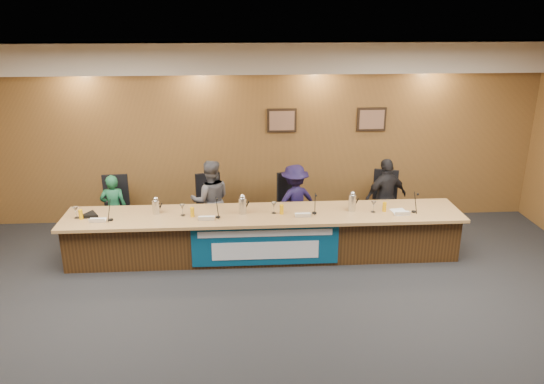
{
  "coord_description": "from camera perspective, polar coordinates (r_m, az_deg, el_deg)",
  "views": [
    {
      "loc": [
        -0.36,
        -5.2,
        3.78
      ],
      "look_at": [
        0.13,
        2.44,
        1.06
      ],
      "focal_mm": 35.0,
      "sensor_mm": 36.0,
      "label": 1
    }
  ],
  "objects": [
    {
      "name": "water_glass_b",
      "position": [
        8.13,
        -9.6,
        -1.93
      ],
      "size": [
        0.08,
        0.08,
        0.18
      ],
      "primitive_type": "cylinder",
      "color": "silver",
      "rests_on": "dais_top"
    },
    {
      "name": "soffit",
      "position": [
        8.99,
        -1.39,
        14.25
      ],
      "size": [
        10.0,
        0.5,
        0.5
      ],
      "primitive_type": "cube",
      "color": "beige",
      "rests_on": "wall_back"
    },
    {
      "name": "juice_glass_a",
      "position": [
        8.39,
        -19.88,
        -2.29
      ],
      "size": [
        0.06,
        0.06,
        0.15
      ],
      "primitive_type": "cylinder",
      "color": "#E1A109",
      "rests_on": "dais_top"
    },
    {
      "name": "banner",
      "position": [
        7.95,
        -0.72,
        -5.75
      ],
      "size": [
        2.2,
        0.02,
        0.65
      ],
      "primitive_type": "cube",
      "color": "navy",
      "rests_on": "dais_body"
    },
    {
      "name": "carafe_right",
      "position": [
        8.28,
        8.62,
        -1.17
      ],
      "size": [
        0.12,
        0.12,
        0.26
      ],
      "primitive_type": "cylinder",
      "color": "silver",
      "rests_on": "dais_top"
    },
    {
      "name": "speakerphone",
      "position": [
        8.46,
        -18.96,
        -2.36
      ],
      "size": [
        0.32,
        0.32,
        0.05
      ],
      "primitive_type": "cylinder",
      "color": "black",
      "rests_on": "dais_top"
    },
    {
      "name": "paper_stack",
      "position": [
        8.41,
        13.58,
        -2.1
      ],
      "size": [
        0.26,
        0.33,
        0.01
      ],
      "primitive_type": "cube",
      "rotation": [
        0.0,
        0.0,
        0.14
      ],
      "color": "white",
      "rests_on": "dais_top"
    },
    {
      "name": "water_glass_d",
      "position": [
        8.29,
        10.85,
        -1.57
      ],
      "size": [
        0.08,
        0.08,
        0.18
      ],
      "primitive_type": "cylinder",
      "color": "silver",
      "rests_on": "dais_top"
    },
    {
      "name": "panelist_a",
      "position": [
        9.15,
        -16.63,
        -1.73
      ],
      "size": [
        0.45,
        0.31,
        1.17
      ],
      "primitive_type": "imported",
      "rotation": [
        0.0,
        0.0,
        3.22
      ],
      "color": "#195936",
      "rests_on": "floor"
    },
    {
      "name": "dais_top",
      "position": [
        8.15,
        -0.86,
        -2.46
      ],
      "size": [
        6.1,
        0.95,
        0.05
      ],
      "primitive_type": "cube",
      "color": "#AA7C48",
      "rests_on": "dais_body"
    },
    {
      "name": "wall_photo_right",
      "position": [
        9.66,
        10.66,
        7.7
      ],
      "size": [
        0.52,
        0.04,
        0.42
      ],
      "primitive_type": "cube",
      "color": "black",
      "rests_on": "wall_back"
    },
    {
      "name": "nameplate_c",
      "position": [
        7.96,
        3.38,
        -2.49
      ],
      "size": [
        0.24,
        0.08,
        0.1
      ],
      "primitive_type": "cube",
      "rotation": [
        0.31,
        0.0,
        0.0
      ],
      "color": "white",
      "rests_on": "dais_top"
    },
    {
      "name": "wall_back",
      "position": [
        9.46,
        -1.39,
        6.22
      ],
      "size": [
        10.0,
        0.04,
        3.2
      ],
      "primitive_type": "cube",
      "color": "brown",
      "rests_on": "floor"
    },
    {
      "name": "nameplate_d",
      "position": [
        8.26,
        13.87,
        -2.23
      ],
      "size": [
        0.24,
        0.08,
        0.1
      ],
      "primitive_type": "cube",
      "rotation": [
        0.31,
        0.0,
        0.0
      ],
      "color": "white",
      "rests_on": "dais_top"
    },
    {
      "name": "microphone_c",
      "position": [
        8.15,
        4.58,
        -2.26
      ],
      "size": [
        0.07,
        0.07,
        0.02
      ],
      "primitive_type": "cylinder",
      "color": "black",
      "rests_on": "dais_top"
    },
    {
      "name": "panelist_d",
      "position": [
        9.21,
        12.12,
        -0.56
      ],
      "size": [
        0.86,
        0.57,
        1.36
      ],
      "primitive_type": "imported",
      "rotation": [
        0.0,
        0.0,
        3.47
      ],
      "color": "black",
      "rests_on": "floor"
    },
    {
      "name": "carafe_left",
      "position": [
        8.27,
        -12.36,
        -1.6
      ],
      "size": [
        0.11,
        0.11,
        0.22
      ],
      "primitive_type": "cylinder",
      "color": "silver",
      "rests_on": "dais_top"
    },
    {
      "name": "office_chair_a",
      "position": [
        9.28,
        -16.44,
        -2.12
      ],
      "size": [
        0.51,
        0.51,
        0.08
      ],
      "primitive_type": "cube",
      "rotation": [
        0.0,
        0.0,
        0.07
      ],
      "color": "black",
      "rests_on": "floor"
    },
    {
      "name": "floor",
      "position": [
        6.43,
        0.26,
        -16.41
      ],
      "size": [
        10.0,
        10.0,
        0.0
      ],
      "primitive_type": "plane",
      "color": "black",
      "rests_on": "ground"
    },
    {
      "name": "banner_text_upper",
      "position": [
        7.86,
        -0.72,
        -4.48
      ],
      "size": [
        2.0,
        0.01,
        0.1
      ],
      "primitive_type": "cube",
      "color": "silver",
      "rests_on": "banner"
    },
    {
      "name": "wall_photo_left",
      "position": [
        9.4,
        1.07,
        7.7
      ],
      "size": [
        0.52,
        0.04,
        0.42
      ],
      "primitive_type": "cube",
      "color": "black",
      "rests_on": "wall_back"
    },
    {
      "name": "microphone_d",
      "position": [
        8.46,
        15.0,
        -2.05
      ],
      "size": [
        0.07,
        0.07,
        0.02
      ],
      "primitive_type": "cylinder",
      "color": "black",
      "rests_on": "dais_top"
    },
    {
      "name": "panelist_c",
      "position": [
        8.94,
        2.44,
        -1.03
      ],
      "size": [
        0.95,
        0.75,
        1.28
      ],
      "primitive_type": "imported",
      "rotation": [
        0.0,
        0.0,
        3.52
      ],
      "color": "#171035",
      "rests_on": "floor"
    },
    {
      "name": "juice_glass_c",
      "position": [
        8.08,
        1.04,
        -1.89
      ],
      "size": [
        0.06,
        0.06,
        0.15
      ],
      "primitive_type": "cylinder",
      "color": "#E1A109",
      "rests_on": "dais_top"
    },
    {
      "name": "microphone_b",
      "position": [
        8.01,
        -5.85,
        -2.69
      ],
      "size": [
        0.07,
        0.07,
        0.02
      ],
      "primitive_type": "cylinder",
      "color": "black",
      "rests_on": "dais_top"
    },
    {
      "name": "carafe_mid",
      "position": [
        8.1,
        -3.18,
        -1.5
      ],
      "size": [
        0.12,
        0.12,
        0.25
      ],
      "primitive_type": "cylinder",
      "color": "silver",
      "rests_on": "dais_top"
    },
    {
      "name": "office_chair_c",
      "position": [
        9.09,
        2.36,
        -1.76
      ],
      "size": [
        0.62,
        0.62,
        0.08
      ],
      "primitive_type": "cube",
      "rotation": [
        0.0,
        0.0,
        0.36
      ],
      "color": "black",
      "rests_on": "floor"
    },
    {
      "name": "banner_text_lower",
      "position": [
        7.97,
        -0.71,
        -6.31
      ],
      "size": [
        1.6,
        0.01,
        0.28
      ],
      "primitive_type": "cube",
      "color": "silver",
      "rests_on": "banner"
    },
    {
      "name": "dais_body",
      "position": [
        8.34,
        -0.86,
        -4.72
      ],
      "size": [
        6.0,
        0.8,
        0.7
      ],
      "primitive_type": "cube",
      "color": "#3B2410",
      "rests_on": "floor"
    },
    {
      "name": "water_glass_c",
      "position": [
        8.1,
        0.2,
        -1.72
      ],
      "size": [
        0.08,
        0.08,
        0.18
      ],
      "primitive_type": "cylinder",
      "color": "silver",
      "rests_on": "dais_top"
    },
    {
      "name": "water_glass_a",
      "position": [
        8.45,
        -20.33,
        -2.08
      ],
      "size": [
        0.08,
        0.08,
        0.18
      ],
      "primitive_type": "cylinder",
      "color": "silver",
      "rests_on": "dais_top"
    },
    {
      "name": "microphone_a",
      "position": [
        8.23,
        -16.95,
        -2.87
      ],
      "size": [
        0.07,
        0.07,
        0.02
      ],
      "primitive_type": "cylinder",
      "color": "black",
      "rests_on": "dais_top"
    },
    {
      "name": "juice_glass_b",
      "position": [
        8.07,
        -8.57,
        -2.15
      ],
      "size": [
        0.06,
        0.06,
        0.15
      ],
      "primitive_type": "cylinder",
      "color": "#E1A109",
      "rests_on": "dais_top"
    },
    {
      "name": "office_chair_b",
      "position": [
        9.05,
        -6.53,
        -1.95
      ],
      "size": [
        0.59,
        0.59,
        0.08
      ],
      "primitive_type": "cube",
      "rotation": [
        0.0,
        0.0,
        0.26
      ],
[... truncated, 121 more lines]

